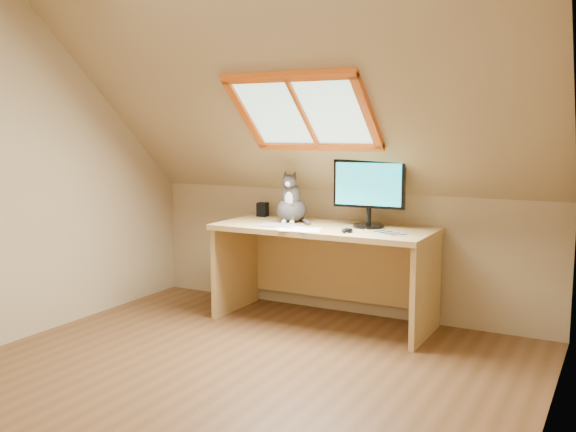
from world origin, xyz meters
The scene contains 10 objects.
ground centered at (0.00, 0.00, 0.00)m, with size 3.50×3.50×0.00m, color brown.
room_shell centered at (0.00, -0.09, 1.43)m, with size 3.52×3.52×2.41m.
desk centered at (0.01, 1.45, 0.54)m, with size 1.68×0.73×0.77m.
monitor centered at (0.33, 1.47, 1.06)m, with size 0.55×0.23×0.51m.
cat centered at (-0.31, 1.44, 0.92)m, with size 0.28×0.32×0.42m.
desk_speaker centered at (-0.69, 1.63, 0.83)m, with size 0.08×0.08×0.12m, color black.
graphics_tablet centered at (-0.30, 1.21, 0.77)m, with size 0.26×0.19×0.01m, color #B2B2B7.
mouse centered at (0.29, 1.16, 0.78)m, with size 0.06×0.11×0.03m, color black.
papers centered at (-0.02, 1.12, 0.77)m, with size 0.33×0.27×0.00m.
cables centered at (0.47, 1.26, 0.77)m, with size 0.51×0.26×0.01m.
Camera 1 is at (2.06, -3.04, 1.50)m, focal length 40.00 mm.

